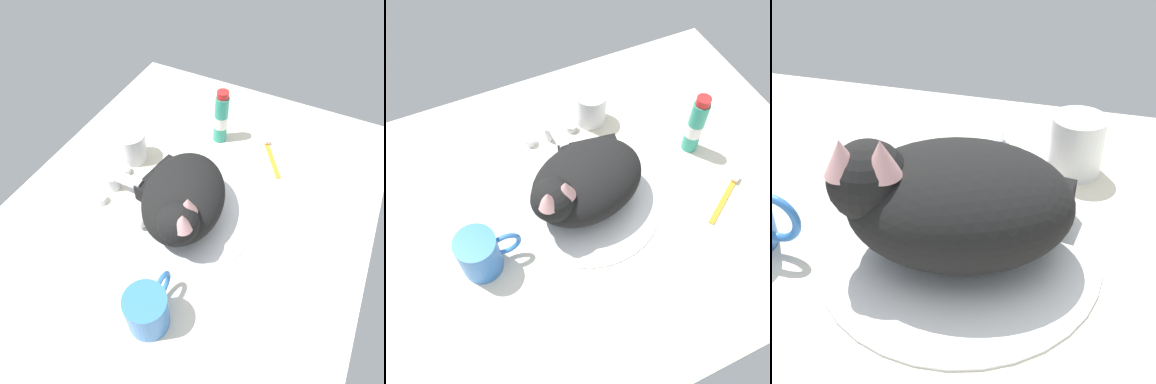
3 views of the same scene
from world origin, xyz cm
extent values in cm
cube|color=silver|center=(0.00, 0.00, -1.50)|extent=(110.00, 82.50, 3.00)
cylinder|color=white|center=(0.00, 0.00, 0.36)|extent=(32.45, 32.45, 0.72)
cylinder|color=silver|center=(0.00, 20.03, 2.04)|extent=(3.60, 3.60, 4.07)
cube|color=silver|center=(0.00, 15.74, 5.07)|extent=(2.00, 8.59, 2.00)
cylinder|color=silver|center=(-5.32, 20.03, 0.90)|extent=(2.80, 2.80, 1.80)
cylinder|color=silver|center=(5.32, 20.03, 0.90)|extent=(2.80, 2.80, 1.80)
ellipsoid|color=black|center=(0.00, 0.00, 7.13)|extent=(28.24, 22.99, 12.81)
sphere|color=black|center=(-8.85, -3.33, 10.65)|extent=(10.39, 10.39, 8.73)
ellipsoid|color=white|center=(-7.14, -2.95, 8.73)|extent=(6.57, 5.90, 4.80)
cone|color=#DB9E9E|center=(-6.60, -4.40, 14.36)|extent=(4.68, 4.68, 3.93)
cone|color=#DB9E9E|center=(-10.44, -5.24, 14.36)|extent=(4.68, 4.68, 3.93)
cube|color=black|center=(4.96, 9.41, 3.01)|extent=(13.95, 6.61, 4.57)
ellipsoid|color=white|center=(-6.10, 7.45, 2.78)|extent=(6.24, 4.72, 4.12)
cylinder|color=#3372C6|center=(-25.17, -5.40, 4.98)|extent=(8.02, 8.02, 9.96)
torus|color=#3372C6|center=(-19.96, -5.40, 4.98)|extent=(6.58, 1.00, 6.58)
cylinder|color=white|center=(11.00, 21.15, 4.22)|extent=(7.54, 7.54, 8.44)
cylinder|color=teal|center=(28.45, 3.44, 6.95)|extent=(3.73, 3.73, 13.91)
cylinder|color=white|center=(28.45, 3.44, 6.26)|extent=(3.81, 3.81, 3.48)
cylinder|color=red|center=(28.45, 3.44, 14.81)|extent=(3.17, 3.17, 1.80)
cube|color=orange|center=(27.34, -12.45, 0.40)|extent=(12.88, 8.82, 0.80)
cube|color=white|center=(32.54, -9.14, 1.20)|extent=(2.63, 2.40, 0.80)
camera|label=1|loc=(-43.03, -23.47, 68.30)|focal=33.11mm
camera|label=2|loc=(-22.79, -45.03, 79.07)|focal=40.18mm
camera|label=3|loc=(12.14, -42.84, 40.33)|focal=47.89mm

